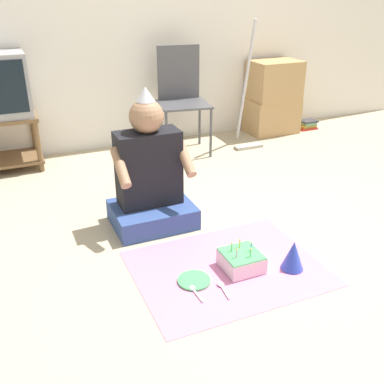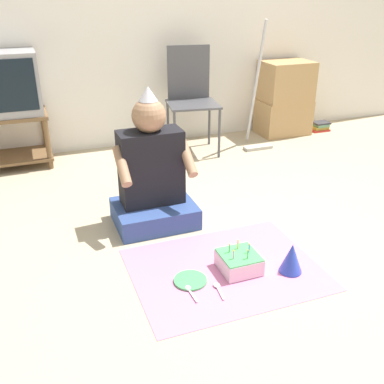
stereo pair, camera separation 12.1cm
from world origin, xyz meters
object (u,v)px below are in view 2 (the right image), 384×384
folding_chair (191,92)px  paper_plate (190,280)px  book_pile (320,126)px  person_seated (152,178)px  tv (6,83)px  party_hat_blue (292,258)px  birthday_cake (239,262)px  cardboard_box_stack (285,98)px  dust_mop (257,113)px

folding_chair → paper_plate: size_ratio=5.29×
book_pile → person_seated: (-2.27, -1.34, 0.28)m
tv → party_hat_blue: tv is taller
tv → birthday_cake: 2.49m
cardboard_box_stack → party_hat_blue: bearing=-119.8°
dust_mop → birthday_cake: size_ratio=5.61×
party_hat_blue → dust_mop: bearing=67.5°
dust_mop → cardboard_box_stack: bearing=31.7°
paper_plate → dust_mop: bearing=53.4°
book_pile → party_hat_blue: 2.77m
folding_chair → dust_mop: (0.61, -0.18, -0.21)m
person_seated → paper_plate: 0.79m
cardboard_box_stack → dust_mop: bearing=-148.3°
tv → party_hat_blue: (1.37, -2.25, -0.63)m
person_seated → birthday_cake: (0.29, -0.72, -0.26)m
dust_mop → book_pile: bearing=14.3°
book_pile → paper_plate: size_ratio=1.12×
folding_chair → cardboard_box_stack: bearing=6.3°
dust_mop → birthday_cake: bearing=-120.3°
birthday_cake → book_pile: bearing=46.1°
folding_chair → dust_mop: 0.66m
tv → folding_chair: size_ratio=0.54×
paper_plate → party_hat_blue: bearing=-11.0°
tv → party_hat_blue: bearing=-58.6°
tv → folding_chair: 1.58m
cardboard_box_stack → party_hat_blue: size_ratio=4.35×
dust_mop → party_hat_blue: (-0.80, -1.94, -0.25)m
cardboard_box_stack → paper_plate: bearing=-130.8°
dust_mop → birthday_cake: 2.13m
folding_chair → birthday_cake: bearing=-103.0°
cardboard_box_stack → birthday_cake: bearing=-126.1°
tv → paper_plate: bearing=-69.1°
tv → paper_plate: size_ratio=2.85×
cardboard_box_stack → book_pile: 0.55m
book_pile → person_seated: 2.65m
book_pile → paper_plate: bearing=-137.8°
folding_chair → paper_plate: folding_chair is taller
party_hat_blue → paper_plate: 0.57m
book_pile → party_hat_blue: size_ratio=1.18×
folding_chair → book_pile: bearing=2.2°
folding_chair → cardboard_box_stack: folding_chair is taller
book_pile → folding_chair: bearing=-177.8°
person_seated → paper_plate: person_seated is taller
cardboard_box_stack → person_seated: bearing=-142.6°
cardboard_box_stack → dust_mop: dust_mop is taller
dust_mop → book_pile: 0.99m
tv → dust_mop: (2.17, -0.31, -0.38)m
person_seated → tv: bearing=120.2°
person_seated → paper_plate: (-0.01, -0.73, -0.31)m
dust_mop → person_seated: bearing=-140.7°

